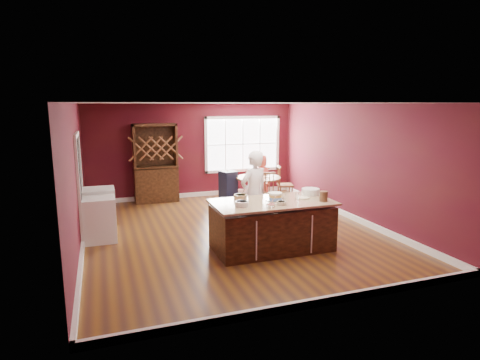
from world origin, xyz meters
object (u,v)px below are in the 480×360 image
baker (254,194)px  washer (100,219)px  chair_south (268,193)px  high_chair (228,187)px  layer_cake (275,196)px  toddler (228,174)px  dryer (100,210)px  seated_woman (261,177)px  hutch (156,163)px  kitchen_island (272,226)px  dining_table (258,185)px  chair_east (285,183)px  chair_north (261,182)px

baker → washer: 3.09m
chair_south → high_chair: chair_south is taller
layer_cake → toddler: size_ratio=1.36×
dryer → chair_south: bearing=3.5°
seated_woman → dryer: seated_woman is taller
hutch → dryer: hutch is taller
chair_south → washer: chair_south is taller
kitchen_island → dining_table: kitchen_island is taller
baker → chair_south: (1.03, 1.62, -0.39)m
kitchen_island → high_chair: 3.56m
kitchen_island → washer: size_ratio=2.53×
chair_east → hutch: bearing=85.5°
hutch → layer_cake: bearing=-70.0°
layer_cake → chair_east: 3.77m
seated_woman → toddler: bearing=-3.0°
high_chair → dryer: size_ratio=1.01×
chair_east → washer: 5.23m
high_chair → dryer: bearing=-176.7°
dining_table → high_chair: bearing=159.2°
dining_table → chair_south: chair_south is taller
kitchen_island → dryer: bearing=144.3°
high_chair → dryer: high_chair is taller
dining_table → chair_north: bearing=63.0°
dryer → toddler: bearing=23.5°
chair_east → washer: (-4.91, -1.80, -0.07)m
baker → chair_east: size_ratio=1.75×
baker → dryer: baker is taller
dining_table → chair_east: chair_east is taller
kitchen_island → dining_table: bearing=72.3°
layer_cake → washer: layer_cake is taller
seated_woman → high_chair: (-1.01, -0.14, -0.18)m
baker → kitchen_island: bearing=74.6°
chair_east → chair_north: chair_east is taller
kitchen_island → dining_table: size_ratio=1.85×
kitchen_island → high_chair: size_ratio=2.35×
high_chair → chair_south: bearing=-77.9°
chair_south → dryer: (-4.00, -0.25, -0.03)m
hutch → dryer: (-1.51, -2.30, -0.61)m
baker → high_chair: size_ratio=1.87×
dining_table → washer: bearing=-156.9°
seated_woman → toddler: seated_woman is taller
hutch → chair_south: bearing=-39.5°
kitchen_island → hutch: hutch is taller
seated_woman → hutch: size_ratio=0.60×
dining_table → layer_cake: layer_cake is taller
chair_east → toddler: bearing=94.0°
dining_table → kitchen_island: bearing=-107.7°
layer_cake → chair_east: bearing=61.3°
dining_table → toddler: 0.87m
baker → hutch: 3.96m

